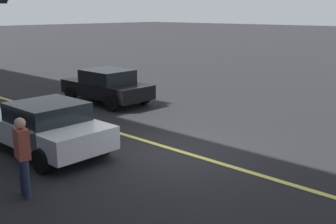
{
  "coord_description": "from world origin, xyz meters",
  "views": [
    {
      "loc": [
        -6.88,
        7.84,
        3.65
      ],
      "look_at": [
        -0.7,
        1.16,
        1.41
      ],
      "focal_mm": 43.8,
      "sensor_mm": 36.0,
      "label": 1
    }
  ],
  "objects": [
    {
      "name": "car_black",
      "position": [
        6.13,
        -2.54,
        0.7
      ],
      "size": [
        3.99,
        1.89,
        1.36
      ],
      "color": "black",
      "rests_on": "ground"
    },
    {
      "name": "lane_stripe_center",
      "position": [
        0.0,
        0.0,
        0.01
      ],
      "size": [
        80.0,
        0.16,
        0.01
      ],
      "primitive_type": "cube",
      "color": "#D8CC4C",
      "rests_on": "ground"
    },
    {
      "name": "ground",
      "position": [
        0.0,
        0.0,
        0.0
      ],
      "size": [
        200.0,
        200.0,
        0.0
      ],
      "primitive_type": "plane",
      "color": "black"
    },
    {
      "name": "car_white",
      "position": [
        2.6,
        2.4,
        0.7
      ],
      "size": [
        4.08,
        1.98,
        1.36
      ],
      "color": "silver",
      "rests_on": "ground"
    },
    {
      "name": "pedestrian_with_backpack",
      "position": [
        0.42,
        4.16,
        0.96
      ],
      "size": [
        0.43,
        0.42,
        1.65
      ],
      "color": "#262D4C",
      "rests_on": "ground"
    }
  ]
}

